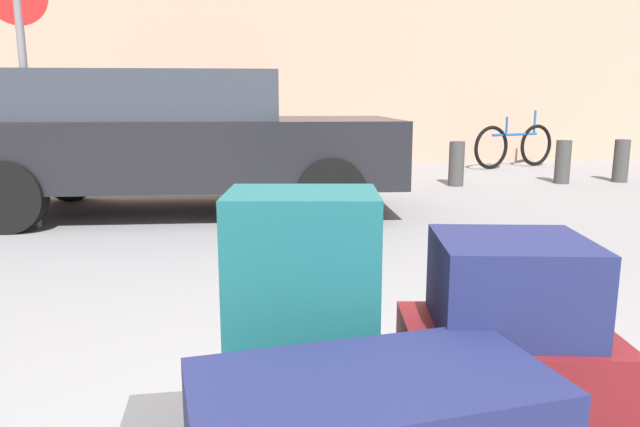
{
  "coord_description": "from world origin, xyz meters",
  "views": [
    {
      "loc": [
        -0.37,
        -1.19,
        1.16
      ],
      "look_at": [
        0.0,
        1.2,
        0.69
      ],
      "focal_mm": 33.17,
      "sensor_mm": 36.0,
      "label": 1
    }
  ],
  "objects_px": {
    "suitcase_teal_rear_right": "(303,309)",
    "parked_car": "(178,139)",
    "bollard_kerb_near": "(456,164)",
    "bollard_kerb_far": "(621,161)",
    "no_parking_sign": "(24,69)",
    "duffel_bag_navy_topmost_pile": "(511,284)",
    "bicycle_leaning": "(514,146)",
    "bollard_kerb_mid": "(563,162)",
    "suitcase_maroon_center": "(505,377)"
  },
  "relations": [
    {
      "from": "suitcase_teal_rear_right",
      "to": "suitcase_maroon_center",
      "type": "bearing_deg",
      "value": -3.92
    },
    {
      "from": "bollard_kerb_mid",
      "to": "suitcase_teal_rear_right",
      "type": "bearing_deg",
      "value": -125.69
    },
    {
      "from": "bollard_kerb_near",
      "to": "no_parking_sign",
      "type": "relative_size",
      "value": 0.26
    },
    {
      "from": "bollard_kerb_mid",
      "to": "parked_car",
      "type": "bearing_deg",
      "value": -165.19
    },
    {
      "from": "suitcase_teal_rear_right",
      "to": "duffel_bag_navy_topmost_pile",
      "type": "distance_m",
      "value": 0.52
    },
    {
      "from": "suitcase_maroon_center",
      "to": "bollard_kerb_far",
      "type": "bearing_deg",
      "value": 61.43
    },
    {
      "from": "bollard_kerb_far",
      "to": "no_parking_sign",
      "type": "xyz_separation_m",
      "value": [
        -7.21,
        -1.92,
        1.11
      ]
    },
    {
      "from": "duffel_bag_navy_topmost_pile",
      "to": "no_parking_sign",
      "type": "xyz_separation_m",
      "value": [
        -2.41,
        4.33,
        0.7
      ]
    },
    {
      "from": "suitcase_teal_rear_right",
      "to": "bollard_kerb_near",
      "type": "distance_m",
      "value": 6.78
    },
    {
      "from": "bicycle_leaning",
      "to": "bollard_kerb_mid",
      "type": "relative_size",
      "value": 2.82
    },
    {
      "from": "bicycle_leaning",
      "to": "bollard_kerb_mid",
      "type": "xyz_separation_m",
      "value": [
        -0.26,
        -1.93,
        -0.07
      ]
    },
    {
      "from": "bollard_kerb_far",
      "to": "duffel_bag_navy_topmost_pile",
      "type": "bearing_deg",
      "value": -127.5
    },
    {
      "from": "duffel_bag_navy_topmost_pile",
      "to": "bollard_kerb_mid",
      "type": "xyz_separation_m",
      "value": [
        3.91,
        6.25,
        -0.42
      ]
    },
    {
      "from": "suitcase_maroon_center",
      "to": "bicycle_leaning",
      "type": "relative_size",
      "value": 0.3
    },
    {
      "from": "suitcase_maroon_center",
      "to": "duffel_bag_navy_topmost_pile",
      "type": "distance_m",
      "value": 0.25
    },
    {
      "from": "suitcase_teal_rear_right",
      "to": "bollard_kerb_near",
      "type": "height_order",
      "value": "suitcase_teal_rear_right"
    },
    {
      "from": "bollard_kerb_mid",
      "to": "bollard_kerb_far",
      "type": "distance_m",
      "value": 0.89
    },
    {
      "from": "bicycle_leaning",
      "to": "duffel_bag_navy_topmost_pile",
      "type": "bearing_deg",
      "value": -116.97
    },
    {
      "from": "bollard_kerb_mid",
      "to": "no_parking_sign",
      "type": "distance_m",
      "value": 6.7
    },
    {
      "from": "suitcase_teal_rear_right",
      "to": "bollard_kerb_mid",
      "type": "distance_m",
      "value": 7.56
    },
    {
      "from": "suitcase_maroon_center",
      "to": "parked_car",
      "type": "relative_size",
      "value": 0.11
    },
    {
      "from": "bollard_kerb_mid",
      "to": "duffel_bag_navy_topmost_pile",
      "type": "bearing_deg",
      "value": -122.02
    },
    {
      "from": "bicycle_leaning",
      "to": "bollard_kerb_far",
      "type": "distance_m",
      "value": 2.04
    },
    {
      "from": "suitcase_teal_rear_right",
      "to": "bollard_kerb_far",
      "type": "bearing_deg",
      "value": 58.22
    },
    {
      "from": "suitcase_teal_rear_right",
      "to": "bollard_kerb_near",
      "type": "bearing_deg",
      "value": 74.01
    },
    {
      "from": "bicycle_leaning",
      "to": "suitcase_maroon_center",
      "type": "bearing_deg",
      "value": -116.97
    },
    {
      "from": "bollard_kerb_near",
      "to": "bollard_kerb_far",
      "type": "xyz_separation_m",
      "value": [
        2.43,
        0.0,
        0.0
      ]
    },
    {
      "from": "parked_car",
      "to": "no_parking_sign",
      "type": "xyz_separation_m",
      "value": [
        -1.24,
        -0.58,
        0.65
      ]
    },
    {
      "from": "suitcase_maroon_center",
      "to": "bollard_kerb_far",
      "type": "relative_size",
      "value": 0.84
    },
    {
      "from": "suitcase_teal_rear_right",
      "to": "duffel_bag_navy_topmost_pile",
      "type": "height_order",
      "value": "suitcase_teal_rear_right"
    },
    {
      "from": "bollard_kerb_near",
      "to": "duffel_bag_navy_topmost_pile",
      "type": "bearing_deg",
      "value": -110.71
    },
    {
      "from": "suitcase_maroon_center",
      "to": "bollard_kerb_far",
      "type": "height_order",
      "value": "suitcase_maroon_center"
    },
    {
      "from": "bollard_kerb_near",
      "to": "bollard_kerb_mid",
      "type": "relative_size",
      "value": 1.0
    },
    {
      "from": "suitcase_maroon_center",
      "to": "bicycle_leaning",
      "type": "xyz_separation_m",
      "value": [
        4.17,
        8.19,
        -0.1
      ]
    },
    {
      "from": "suitcase_teal_rear_right",
      "to": "parked_car",
      "type": "relative_size",
      "value": 0.14
    },
    {
      "from": "bollard_kerb_far",
      "to": "suitcase_maroon_center",
      "type": "bearing_deg",
      "value": -127.5
    },
    {
      "from": "suitcase_maroon_center",
      "to": "duffel_bag_navy_topmost_pile",
      "type": "height_order",
      "value": "duffel_bag_navy_topmost_pile"
    },
    {
      "from": "bollard_kerb_far",
      "to": "parked_car",
      "type": "bearing_deg",
      "value": -167.32
    },
    {
      "from": "bicycle_leaning",
      "to": "bollard_kerb_near",
      "type": "relative_size",
      "value": 2.82
    },
    {
      "from": "bicycle_leaning",
      "to": "no_parking_sign",
      "type": "height_order",
      "value": "no_parking_sign"
    },
    {
      "from": "suitcase_maroon_center",
      "to": "parked_car",
      "type": "xyz_separation_m",
      "value": [
        -1.17,
        4.91,
        0.29
      ]
    },
    {
      "from": "bollard_kerb_near",
      "to": "bollard_kerb_far",
      "type": "relative_size",
      "value": 1.0
    },
    {
      "from": "suitcase_teal_rear_right",
      "to": "duffel_bag_navy_topmost_pile",
      "type": "relative_size",
      "value": 1.66
    },
    {
      "from": "bollard_kerb_mid",
      "to": "bicycle_leaning",
      "type": "bearing_deg",
      "value": 82.47
    },
    {
      "from": "bollard_kerb_mid",
      "to": "bollard_kerb_far",
      "type": "bearing_deg",
      "value": 0.0
    },
    {
      "from": "bollard_kerb_near",
      "to": "bollard_kerb_far",
      "type": "distance_m",
      "value": 2.43
    },
    {
      "from": "duffel_bag_navy_topmost_pile",
      "to": "bicycle_leaning",
      "type": "xyz_separation_m",
      "value": [
        4.17,
        8.19,
        -0.35
      ]
    },
    {
      "from": "bollard_kerb_mid",
      "to": "bollard_kerb_near",
      "type": "bearing_deg",
      "value": 180.0
    },
    {
      "from": "suitcase_teal_rear_right",
      "to": "bollard_kerb_near",
      "type": "relative_size",
      "value": 1.0
    },
    {
      "from": "suitcase_maroon_center",
      "to": "bicycle_leaning",
      "type": "height_order",
      "value": "bicycle_leaning"
    }
  ]
}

